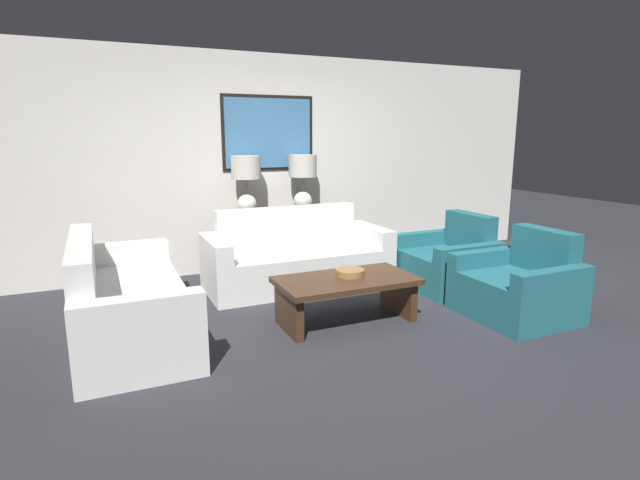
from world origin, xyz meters
TOP-DOWN VIEW (x-y plane):
  - ground_plane at (0.00, 0.00)m, footprint 20.00×20.00m
  - back_wall at (0.00, 2.35)m, footprint 8.15×0.12m
  - console_table at (0.00, 2.07)m, footprint 1.29×0.40m
  - table_lamp_left at (-0.36, 2.07)m, footprint 0.35×0.35m
  - table_lamp_right at (0.36, 2.07)m, footprint 0.35×0.35m
  - couch_by_back_wall at (0.00, 1.38)m, footprint 2.04×0.87m
  - couch_by_side at (-1.87, 0.59)m, footprint 0.87×2.04m
  - coffee_table at (-0.02, 0.11)m, footprint 1.25×0.67m
  - decorative_bowl at (0.05, 0.17)m, footprint 0.26×0.26m
  - armchair_near_back_wall at (1.53, 0.64)m, footprint 0.85×0.95m
  - armchair_near_camera at (1.53, -0.41)m, footprint 0.85×0.95m

SIDE VIEW (x-z plane):
  - ground_plane at x=0.00m, z-range 0.00..0.00m
  - armchair_near_back_wall at x=1.53m, z-range -0.13..0.68m
  - armchair_near_camera at x=1.53m, z-range -0.13..0.68m
  - couch_by_back_wall at x=0.00m, z-range -0.14..0.72m
  - couch_by_side at x=-1.87m, z-range -0.14..0.72m
  - coffee_table at x=-0.02m, z-range 0.10..0.52m
  - console_table at x=0.00m, z-range 0.00..0.72m
  - decorative_bowl at x=0.05m, z-range 0.42..0.48m
  - table_lamp_left at x=-0.36m, z-range 0.82..1.53m
  - table_lamp_right at x=0.36m, z-range 0.82..1.53m
  - back_wall at x=0.00m, z-range 0.01..2.66m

